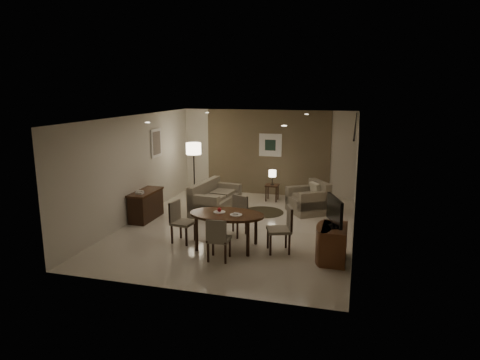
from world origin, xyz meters
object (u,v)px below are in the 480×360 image
(dining_table, at_px, (227,231))
(armchair, at_px, (308,197))
(console_desk, at_px, (146,205))
(floor_lamp, at_px, (194,172))
(tv_cabinet, at_px, (334,244))
(chair_far, at_px, (235,216))
(chair_right, at_px, (279,229))
(chair_left, at_px, (183,222))
(side_table, at_px, (272,193))
(chair_near, at_px, (219,239))
(sofa, at_px, (216,197))

(dining_table, xyz_separation_m, armchair, (1.37, 3.10, 0.05))
(console_desk, distance_m, floor_lamp, 2.25)
(tv_cabinet, distance_m, chair_far, 2.49)
(chair_right, relative_size, armchair, 1.01)
(chair_left, height_order, side_table, chair_left)
(console_desk, xyz_separation_m, chair_near, (2.68, -2.06, 0.07))
(chair_near, distance_m, armchair, 4.00)
(chair_left, bearing_deg, tv_cabinet, -84.57)
(chair_left, relative_size, side_table, 1.86)
(chair_far, relative_size, side_table, 1.83)
(sofa, bearing_deg, floor_lamp, 52.35)
(dining_table, bearing_deg, tv_cabinet, -2.95)
(dining_table, distance_m, chair_near, 0.68)
(sofa, distance_m, floor_lamp, 1.48)
(tv_cabinet, height_order, dining_table, dining_table)
(tv_cabinet, relative_size, floor_lamp, 0.51)
(chair_left, bearing_deg, floor_lamp, 25.85)
(console_desk, distance_m, chair_near, 3.38)
(dining_table, relative_size, side_table, 3.26)
(console_desk, height_order, floor_lamp, floor_lamp)
(sofa, bearing_deg, chair_left, -171.89)
(side_table, bearing_deg, tv_cabinet, -63.77)
(tv_cabinet, distance_m, dining_table, 2.26)
(chair_near, xyz_separation_m, sofa, (-1.15, 3.22, -0.03))
(sofa, relative_size, armchair, 1.80)
(chair_near, distance_m, sofa, 3.42)
(tv_cabinet, relative_size, chair_near, 1.02)
(console_desk, relative_size, chair_far, 1.33)
(sofa, bearing_deg, console_desk, 133.61)
(sofa, bearing_deg, tv_cabinet, -122.02)
(chair_right, distance_m, side_table, 4.15)
(chair_far, bearing_deg, floor_lamp, 145.11)
(chair_near, bearing_deg, side_table, -94.31)
(chair_near, height_order, floor_lamp, floor_lamp)
(sofa, bearing_deg, chair_far, -142.21)
(chair_near, height_order, sofa, chair_near)
(floor_lamp, bearing_deg, sofa, -43.99)
(armchair, distance_m, floor_lamp, 3.54)
(tv_cabinet, xyz_separation_m, chair_left, (-3.29, 0.17, 0.11))
(chair_far, relative_size, floor_lamp, 0.51)
(chair_far, bearing_deg, chair_right, -15.33)
(console_desk, bearing_deg, side_table, 43.93)
(chair_far, xyz_separation_m, side_table, (0.23, 3.28, -0.20))
(console_desk, distance_m, chair_far, 2.65)
(dining_table, height_order, sofa, sofa)
(chair_far, bearing_deg, tv_cabinet, -4.24)
(chair_left, bearing_deg, dining_table, -84.75)
(tv_cabinet, xyz_separation_m, sofa, (-3.36, 2.66, 0.06))
(tv_cabinet, bearing_deg, floor_lamp, 140.26)
(chair_right, height_order, side_table, chair_right)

